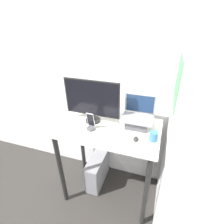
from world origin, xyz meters
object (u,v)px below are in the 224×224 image
at_px(laptop, 137,119).
at_px(mouse, 136,139).
at_px(cell_phone, 91,125).
at_px(computer_tower, 97,170).
at_px(keyboard, 112,136).
at_px(monitor, 92,101).

xyz_separation_m(laptop, mouse, (0.03, -0.22, -0.07)).
bearing_deg(laptop, cell_phone, -156.07).
bearing_deg(laptop, computer_tower, 178.58).
bearing_deg(computer_tower, laptop, -1.42).
xyz_separation_m(mouse, cell_phone, (-0.45, 0.04, 0.04)).
height_order(cell_phone, computer_tower, cell_phone).
xyz_separation_m(mouse, computer_tower, (-0.49, 0.23, -0.80)).
relative_size(laptop, cell_phone, 1.73).
relative_size(keyboard, computer_tower, 0.63).
bearing_deg(mouse, keyboard, -176.09).
bearing_deg(computer_tower, keyboard, -41.49).
relative_size(monitor, computer_tower, 1.24).
bearing_deg(mouse, cell_phone, 175.32).
relative_size(laptop, monitor, 0.55).
distance_m(laptop, cell_phone, 0.46).
bearing_deg(keyboard, mouse, 3.91).
distance_m(monitor, mouse, 0.57).
height_order(keyboard, mouse, mouse).
relative_size(laptop, mouse, 4.52).
bearing_deg(keyboard, computer_tower, 138.51).
height_order(monitor, cell_phone, monitor).
bearing_deg(cell_phone, keyboard, -12.32).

